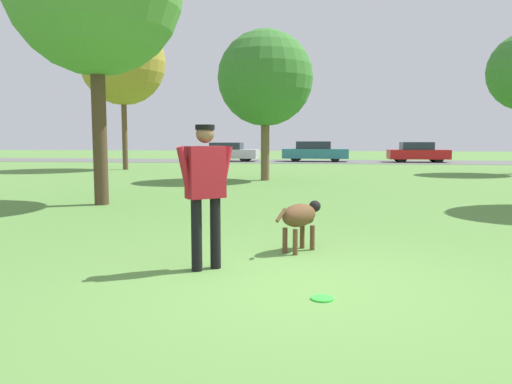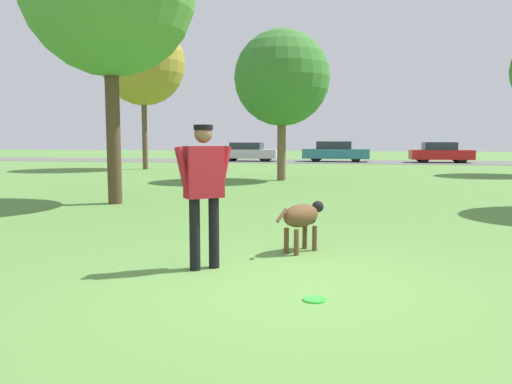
{
  "view_description": "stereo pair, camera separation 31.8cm",
  "coord_description": "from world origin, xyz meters",
  "px_view_note": "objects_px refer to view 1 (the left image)",
  "views": [
    {
      "loc": [
        0.27,
        -5.33,
        1.59
      ],
      "look_at": [
        -0.6,
        1.06,
        0.9
      ],
      "focal_mm": 35.0,
      "sensor_mm": 36.0,
      "label": 1
    },
    {
      "loc": [
        0.59,
        -5.28,
        1.59
      ],
      "look_at": [
        -0.6,
        1.06,
        0.9
      ],
      "focal_mm": 35.0,
      "sensor_mm": 36.0,
      "label": 2
    }
  ],
  "objects_px": {
    "tree_mid_center": "(265,78)",
    "frisbee": "(322,298)",
    "tree_far_left": "(123,63)",
    "dog": "(300,217)",
    "parked_car_red": "(418,152)",
    "parked_car_silver": "(228,152)",
    "parked_car_teal": "(315,152)",
    "person": "(206,183)"
  },
  "relations": [
    {
      "from": "tree_far_left",
      "to": "person",
      "type": "bearing_deg",
      "value": -65.0
    },
    {
      "from": "parked_car_red",
      "to": "dog",
      "type": "bearing_deg",
      "value": -105.38
    },
    {
      "from": "dog",
      "to": "frisbee",
      "type": "distance_m",
      "value": 2.2
    },
    {
      "from": "frisbee",
      "to": "parked_car_silver",
      "type": "relative_size",
      "value": 0.05
    },
    {
      "from": "parked_car_silver",
      "to": "parked_car_teal",
      "type": "distance_m",
      "value": 6.14
    },
    {
      "from": "person",
      "to": "parked_car_teal",
      "type": "bearing_deg",
      "value": 50.24
    },
    {
      "from": "dog",
      "to": "parked_car_red",
      "type": "relative_size",
      "value": 0.22
    },
    {
      "from": "dog",
      "to": "parked_car_red",
      "type": "bearing_deg",
      "value": 20.01
    },
    {
      "from": "person",
      "to": "tree_far_left",
      "type": "height_order",
      "value": "tree_far_left"
    },
    {
      "from": "frisbee",
      "to": "parked_car_teal",
      "type": "distance_m",
      "value": 30.12
    },
    {
      "from": "person",
      "to": "frisbee",
      "type": "bearing_deg",
      "value": -72.5
    },
    {
      "from": "person",
      "to": "tree_far_left",
      "type": "distance_m",
      "value": 21.2
    },
    {
      "from": "tree_mid_center",
      "to": "parked_car_red",
      "type": "height_order",
      "value": "tree_mid_center"
    },
    {
      "from": "parked_car_teal",
      "to": "frisbee",
      "type": "bearing_deg",
      "value": -86.06
    },
    {
      "from": "tree_mid_center",
      "to": "parked_car_silver",
      "type": "relative_size",
      "value": 1.34
    },
    {
      "from": "person",
      "to": "dog",
      "type": "relative_size",
      "value": 1.98
    },
    {
      "from": "frisbee",
      "to": "parked_car_teal",
      "type": "xyz_separation_m",
      "value": [
        -0.61,
        30.11,
        0.68
      ]
    },
    {
      "from": "dog",
      "to": "frisbee",
      "type": "height_order",
      "value": "dog"
    },
    {
      "from": "person",
      "to": "tree_far_left",
      "type": "xyz_separation_m",
      "value": [
        -8.77,
        18.8,
        4.37
      ]
    },
    {
      "from": "person",
      "to": "parked_car_red",
      "type": "bearing_deg",
      "value": 37.01
    },
    {
      "from": "tree_mid_center",
      "to": "frisbee",
      "type": "bearing_deg",
      "value": -80.99
    },
    {
      "from": "parked_car_teal",
      "to": "parked_car_silver",
      "type": "bearing_deg",
      "value": -174.91
    },
    {
      "from": "frisbee",
      "to": "dog",
      "type": "bearing_deg",
      "value": 98.61
    },
    {
      "from": "parked_car_teal",
      "to": "parked_car_red",
      "type": "relative_size",
      "value": 1.15
    },
    {
      "from": "tree_far_left",
      "to": "tree_mid_center",
      "type": "bearing_deg",
      "value": -35.33
    },
    {
      "from": "tree_mid_center",
      "to": "parked_car_silver",
      "type": "distance_m",
      "value": 16.67
    },
    {
      "from": "tree_far_left",
      "to": "tree_mid_center",
      "type": "xyz_separation_m",
      "value": [
        7.94,
        -5.63,
        -1.58
      ]
    },
    {
      "from": "frisbee",
      "to": "tree_far_left",
      "type": "distance_m",
      "value": 22.88
    },
    {
      "from": "dog",
      "to": "parked_car_teal",
      "type": "xyz_separation_m",
      "value": [
        -0.29,
        27.99,
        0.2
      ]
    },
    {
      "from": "frisbee",
      "to": "tree_mid_center",
      "type": "relative_size",
      "value": 0.04
    },
    {
      "from": "dog",
      "to": "parked_car_silver",
      "type": "relative_size",
      "value": 0.21
    },
    {
      "from": "frisbee",
      "to": "tree_mid_center",
      "type": "xyz_separation_m",
      "value": [
        -2.24,
        14.14,
        3.84
      ]
    },
    {
      "from": "person",
      "to": "parked_car_teal",
      "type": "height_order",
      "value": "person"
    },
    {
      "from": "dog",
      "to": "parked_car_red",
      "type": "xyz_separation_m",
      "value": [
        6.59,
        27.88,
        0.18
      ]
    },
    {
      "from": "tree_far_left",
      "to": "parked_car_red",
      "type": "xyz_separation_m",
      "value": [
        16.44,
        10.24,
        -4.76
      ]
    },
    {
      "from": "frisbee",
      "to": "parked_car_silver",
      "type": "height_order",
      "value": "parked_car_silver"
    },
    {
      "from": "dog",
      "to": "parked_car_teal",
      "type": "height_order",
      "value": "parked_car_teal"
    },
    {
      "from": "dog",
      "to": "parked_car_silver",
      "type": "distance_m",
      "value": 28.48
    },
    {
      "from": "parked_car_red",
      "to": "frisbee",
      "type": "bearing_deg",
      "value": -103.89
    },
    {
      "from": "tree_far_left",
      "to": "parked_car_silver",
      "type": "xyz_separation_m",
      "value": [
        3.44,
        10.1,
        -4.77
      ]
    },
    {
      "from": "dog",
      "to": "tree_far_left",
      "type": "bearing_deg",
      "value": 62.49
    },
    {
      "from": "parked_car_silver",
      "to": "parked_car_teal",
      "type": "relative_size",
      "value": 0.92
    }
  ]
}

